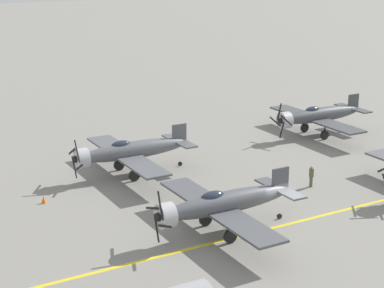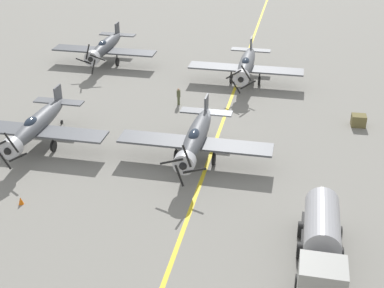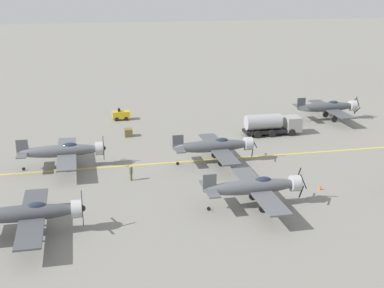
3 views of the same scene
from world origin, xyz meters
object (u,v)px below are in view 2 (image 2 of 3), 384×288
(fuel_tanker, at_px, (322,244))
(airplane_near_right, at_px, (105,47))
(ground_crew_walking, at_px, (179,96))
(traffic_cone, at_px, (21,201))
(airplane_near_center, at_px, (246,65))
(airplane_mid_center, at_px, (196,138))
(supply_crate_by_tanker, at_px, (359,120))
(airplane_mid_right, at_px, (36,125))

(fuel_tanker, bearing_deg, airplane_near_right, -51.84)
(airplane_near_right, relative_size, ground_crew_walking, 7.10)
(traffic_cone, bearing_deg, airplane_near_center, -115.63)
(airplane_mid_center, xyz_separation_m, supply_crate_by_tanker, (-12.97, -9.06, -1.49))
(airplane_mid_right, bearing_deg, airplane_near_center, -127.70)
(airplane_near_right, height_order, fuel_tanker, airplane_near_right)
(airplane_near_center, bearing_deg, airplane_mid_right, 38.90)
(airplane_near_right, relative_size, supply_crate_by_tanker, 9.54)
(traffic_cone, bearing_deg, supply_crate_by_tanker, -143.37)
(traffic_cone, bearing_deg, airplane_mid_right, -72.23)
(airplane_mid_right, height_order, traffic_cone, airplane_mid_right)
(supply_crate_by_tanker, bearing_deg, traffic_cone, 36.63)
(fuel_tanker, distance_m, ground_crew_walking, 24.92)
(airplane_near_center, distance_m, traffic_cone, 28.86)
(ground_crew_walking, bearing_deg, airplane_mid_right, 49.47)
(ground_crew_walking, bearing_deg, supply_crate_by_tanker, 175.42)
(supply_crate_by_tanker, height_order, traffic_cone, supply_crate_by_tanker)
(supply_crate_by_tanker, bearing_deg, fuel_tanker, 80.06)
(airplane_near_right, xyz_separation_m, airplane_mid_center, (-14.75, 20.24, 0.00))
(airplane_near_center, height_order, ground_crew_walking, airplane_near_center)
(airplane_mid_center, relative_size, airplane_near_center, 1.00)
(airplane_near_center, relative_size, supply_crate_by_tanker, 9.54)
(airplane_near_center, bearing_deg, fuel_tanker, 93.85)
(airplane_mid_center, relative_size, fuel_tanker, 1.50)
(ground_crew_walking, bearing_deg, airplane_near_center, -128.56)
(airplane_mid_right, bearing_deg, ground_crew_walking, -128.46)
(airplane_near_center, xyz_separation_m, airplane_mid_right, (15.01, 18.03, -0.00))
(fuel_tanker, height_order, supply_crate_by_tanker, fuel_tanker)
(supply_crate_by_tanker, bearing_deg, airplane_near_center, -37.29)
(airplane_near_center, bearing_deg, ground_crew_walking, 40.11)
(airplane_near_center, bearing_deg, airplane_mid_center, 72.55)
(airplane_mid_center, bearing_deg, traffic_cone, 48.93)
(supply_crate_by_tanker, bearing_deg, airplane_mid_right, 20.15)
(supply_crate_by_tanker, relative_size, traffic_cone, 2.29)
(airplane_near_center, relative_size, airplane_mid_right, 1.00)
(airplane_mid_center, bearing_deg, airplane_near_center, -85.80)
(airplane_near_right, height_order, airplane_mid_center, airplane_near_right)
(airplane_mid_right, bearing_deg, supply_crate_by_tanker, -157.78)
(airplane_mid_right, height_order, supply_crate_by_tanker, airplane_mid_right)
(airplane_mid_right, xyz_separation_m, supply_crate_by_tanker, (-26.10, -9.58, -1.49))
(airplane_near_right, bearing_deg, ground_crew_walking, 151.04)
(airplane_mid_right, bearing_deg, airplane_mid_center, -175.68)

